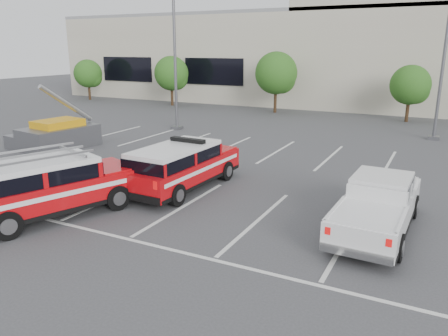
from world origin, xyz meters
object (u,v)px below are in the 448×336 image
object	(u,v)px
tree_left	(173,75)
light_pole_left	(175,47)
ladder_suv	(49,190)
convention_building	(366,52)
fire_chief_suv	(182,169)
tree_far_left	(89,75)
light_pole_mid	(445,47)
tree_mid_right	(412,86)
tree_mid_left	(277,75)
utility_rig	(56,135)
white_pickup	(377,210)

from	to	relation	value
tree_left	light_pole_left	bearing A→B (deg)	-55.48
ladder_suv	tree_left	bearing A→B (deg)	135.73
convention_building	light_pole_left	size ratio (longest dim) A/B	5.86
convention_building	fire_chief_suv	bearing A→B (deg)	-92.35
tree_far_left	light_pole_mid	xyz separation A→B (m)	(31.91, -6.05, 2.68)
tree_left	light_pole_mid	world-z (taller)	light_pole_mid
tree_mid_right	light_pole_mid	distance (m)	6.88
light_pole_left	light_pole_mid	xyz separation A→B (m)	(15.00, 4.00, 0.00)
tree_far_left	tree_mid_left	distance (m)	20.01
convention_building	light_pole_left	distance (m)	21.49
tree_mid_right	light_pole_mid	world-z (taller)	light_pole_mid
tree_mid_right	light_pole_left	size ratio (longest dim) A/B	0.39
tree_far_left	ladder_suv	size ratio (longest dim) A/B	0.70
tree_mid_right	light_pole_left	bearing A→B (deg)	-142.50
light_pole_mid	convention_building	bearing A→B (deg)	113.26
light_pole_mid	utility_rig	distance (m)	21.55
tree_mid_right	fire_chief_suv	xyz separation A→B (m)	(-6.15, -20.40, -1.74)
fire_chief_suv	utility_rig	bearing A→B (deg)	165.75
tree_mid_right	light_pole_left	world-z (taller)	light_pole_left
tree_mid_left	ladder_suv	distance (m)	24.72
white_pickup	utility_rig	xyz separation A→B (m)	(-16.71, 3.64, 0.05)
tree_mid_left	light_pole_left	xyz separation A→B (m)	(-3.09, -10.05, 2.14)
tree_far_left	ladder_suv	world-z (taller)	tree_far_left
tree_mid_right	ladder_suv	size ratio (longest dim) A/B	0.70
light_pole_left	utility_rig	bearing A→B (deg)	-109.72
tree_mid_left	white_pickup	world-z (taller)	tree_mid_left
tree_mid_right	utility_rig	distance (m)	23.64
convention_building	fire_chief_suv	xyz separation A→B (m)	(-1.24, -30.22, -3.96)
tree_far_left	fire_chief_suv	bearing A→B (deg)	-40.54
fire_chief_suv	white_pickup	bearing A→B (deg)	-3.57
light_pole_left	tree_far_left	bearing A→B (deg)	149.29
tree_left	white_pickup	distance (m)	29.84
tree_mid_right	ladder_suv	world-z (taller)	tree_mid_right
light_pole_mid	tree_left	bearing A→B (deg)	164.57
convention_building	white_pickup	distance (m)	31.78
fire_chief_suv	utility_rig	world-z (taller)	utility_rig
light_pole_mid	fire_chief_suv	world-z (taller)	light_pole_mid
light_pole_mid	fire_chief_suv	bearing A→B (deg)	-119.31
tree_left	fire_chief_suv	distance (m)	24.74
ladder_suv	tree_far_left	bearing A→B (deg)	151.77
light_pole_mid	white_pickup	bearing A→B (deg)	-93.65
convention_building	light_pole_left	bearing A→B (deg)	-112.39
tree_left	tree_mid_left	bearing A→B (deg)	0.00
tree_mid_left	light_pole_mid	xyz separation A→B (m)	(11.91, -6.05, 2.14)
white_pickup	tree_left	bearing A→B (deg)	136.57
fire_chief_suv	ladder_suv	size ratio (longest dim) A/B	0.94
tree_left	tree_mid_right	xyz separation A→B (m)	(20.00, -0.00, -0.27)
tree_far_left	tree_left	xyz separation A→B (m)	(10.00, 0.00, 0.27)
utility_rig	tree_far_left	bearing A→B (deg)	137.15
tree_far_left	light_pole_mid	size ratio (longest dim) A/B	0.39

